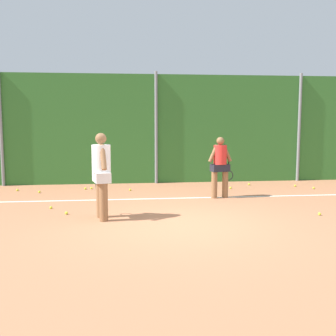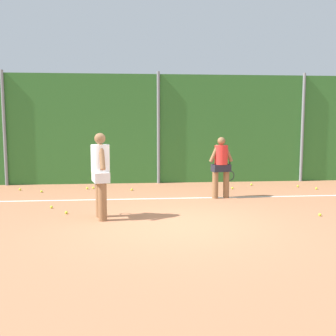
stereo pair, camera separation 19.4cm
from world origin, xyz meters
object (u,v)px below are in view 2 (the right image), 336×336
at_px(tennis_ball_1, 66,213).
at_px(tennis_ball_12, 232,188).
at_px(tennis_ball_3, 20,189).
at_px(tennis_ball_4, 316,188).
at_px(player_foreground_near, 100,171).
at_px(tennis_ball_9, 320,215).
at_px(tennis_ball_7, 51,207).
at_px(tennis_ball_11, 42,191).
at_px(tennis_ball_10, 251,184).
at_px(tennis_ball_6, 87,188).
at_px(player_midcourt, 221,164).
at_px(tennis_ball_5, 132,190).
at_px(tennis_ball_8, 298,186).
at_px(tennis_ball_2, 93,188).

height_order(tennis_ball_1, tennis_ball_12, same).
relative_size(tennis_ball_3, tennis_ball_4, 1.00).
relative_size(player_foreground_near, tennis_ball_4, 27.90).
relative_size(tennis_ball_1, tennis_ball_9, 1.00).
bearing_deg(tennis_ball_9, tennis_ball_7, 167.42).
bearing_deg(tennis_ball_3, tennis_ball_11, -29.65).
distance_m(tennis_ball_1, tennis_ball_3, 3.74).
bearing_deg(tennis_ball_10, tennis_ball_6, -177.54).
relative_size(tennis_ball_4, tennis_ball_10, 1.00).
bearing_deg(player_midcourt, tennis_ball_7, -179.41).
bearing_deg(tennis_ball_3, tennis_ball_5, -5.73).
bearing_deg(tennis_ball_8, tennis_ball_5, -178.32).
xyz_separation_m(tennis_ball_1, tennis_ball_4, (7.10, 2.59, 0.00)).
height_order(player_foreground_near, tennis_ball_3, player_foreground_near).
bearing_deg(tennis_ball_12, tennis_ball_1, -147.63).
bearing_deg(tennis_ball_12, tennis_ball_9, -73.79).
height_order(tennis_ball_6, tennis_ball_8, same).
xyz_separation_m(tennis_ball_2, tennis_ball_9, (5.30, -4.06, 0.00)).
height_order(tennis_ball_7, tennis_ball_10, same).
bearing_deg(tennis_ball_3, tennis_ball_12, -3.14).
xyz_separation_m(tennis_ball_5, tennis_ball_9, (4.13, -3.63, 0.00)).
relative_size(player_foreground_near, tennis_ball_8, 27.90).
bearing_deg(tennis_ball_11, tennis_ball_7, -72.46).
height_order(tennis_ball_1, tennis_ball_8, same).
height_order(player_midcourt, tennis_ball_11, player_midcourt).
height_order(player_midcourt, tennis_ball_3, player_midcourt).
height_order(tennis_ball_3, tennis_ball_9, same).
height_order(tennis_ball_4, tennis_ball_6, same).
relative_size(tennis_ball_3, tennis_ball_5, 1.00).
relative_size(tennis_ball_2, tennis_ball_8, 1.00).
height_order(tennis_ball_1, tennis_ball_11, same).
bearing_deg(tennis_ball_10, tennis_ball_4, -27.74).
distance_m(tennis_ball_3, tennis_ball_10, 7.21).
distance_m(tennis_ball_5, tennis_ball_7, 2.99).
height_order(tennis_ball_1, tennis_ball_6, same).
distance_m(player_foreground_near, tennis_ball_2, 4.01).
bearing_deg(tennis_ball_3, tennis_ball_10, 2.10).
xyz_separation_m(tennis_ball_10, tennis_ball_12, (-0.78, -0.62, 0.00)).
bearing_deg(tennis_ball_5, tennis_ball_1, -117.10).
height_order(tennis_ball_4, tennis_ball_7, same).
bearing_deg(tennis_ball_8, player_midcourt, -151.83).
height_order(tennis_ball_4, tennis_ball_12, same).
height_order(tennis_ball_2, tennis_ball_4, same).
height_order(tennis_ball_3, tennis_ball_10, same).
relative_size(tennis_ball_1, tennis_ball_8, 1.00).
distance_m(player_foreground_near, tennis_ball_1, 1.39).
relative_size(tennis_ball_10, tennis_ball_12, 1.00).
relative_size(tennis_ball_6, tennis_ball_7, 1.00).
relative_size(tennis_ball_8, tennis_ball_9, 1.00).
distance_m(player_midcourt, tennis_ball_10, 2.59).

